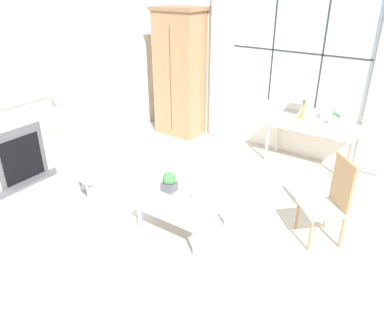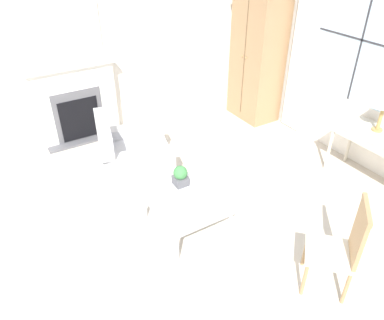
# 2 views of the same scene
# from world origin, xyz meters

# --- Properties ---
(ground_plane) EXTENTS (14.00, 14.00, 0.00)m
(ground_plane) POSITION_xyz_m (0.00, 0.00, 0.00)
(ground_plane) COLOR #BCB2A3
(wall_back_windowed) EXTENTS (7.20, 0.14, 2.80)m
(wall_back_windowed) POSITION_xyz_m (0.00, 3.02, 1.41)
(wall_back_windowed) COLOR silver
(wall_back_windowed) RESTS_ON ground_plane
(wall_left) EXTENTS (0.06, 7.20, 2.80)m
(wall_left) POSITION_xyz_m (-3.03, 0.60, 1.40)
(wall_left) COLOR silver
(wall_left) RESTS_ON ground_plane
(fireplace) EXTENTS (0.34, 1.37, 2.32)m
(fireplace) POSITION_xyz_m (-2.91, -0.32, 0.76)
(fireplace) COLOR #515156
(fireplace) RESTS_ON ground_plane
(armoire) EXTENTS (0.92, 0.62, 2.35)m
(armoire) POSITION_xyz_m (-2.10, 2.67, 1.18)
(armoire) COLOR #93704C
(armoire) RESTS_ON ground_plane
(armchair_upholstered) EXTENTS (1.15, 1.14, 0.89)m
(armchair_upholstered) POSITION_xyz_m (-1.49, 0.01, 0.28)
(armchair_upholstered) COLOR #B2B2B7
(armchair_upholstered) RESTS_ON ground_plane
(side_chair_wooden) EXTENTS (0.62, 0.62, 1.04)m
(side_chair_wooden) POSITION_xyz_m (1.34, 0.91, 0.57)
(side_chair_wooden) COLOR beige
(side_chair_wooden) RESTS_ON ground_plane
(coffee_table) EXTENTS (0.90, 0.79, 0.41)m
(coffee_table) POSITION_xyz_m (-0.16, 0.10, 0.37)
(coffee_table) COLOR silver
(coffee_table) RESTS_ON ground_plane
(potted_plant_small) EXTENTS (0.17, 0.17, 0.26)m
(potted_plant_small) POSITION_xyz_m (-0.44, 0.18, 0.54)
(potted_plant_small) COLOR #4C4C51
(potted_plant_small) RESTS_ON coffee_table
(pillar_candle) EXTENTS (0.10, 0.10, 0.16)m
(pillar_candle) POSITION_xyz_m (-0.05, 0.18, 0.48)
(pillar_candle) COLOR silver
(pillar_candle) RESTS_ON coffee_table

